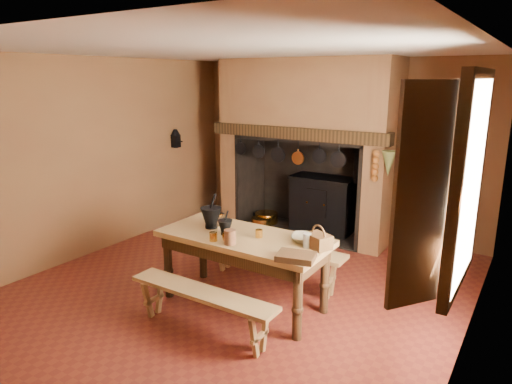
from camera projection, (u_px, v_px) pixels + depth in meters
floor at (242, 287)px, 5.63m from camera, size 5.50×5.50×0.00m
ceiling at (240, 50)px, 4.94m from camera, size 5.50×5.50×0.00m
back_wall at (335, 146)px, 7.53m from camera, size 5.00×0.02×2.80m
wall_left at (99, 156)px, 6.59m from camera, size 0.02×5.50×2.80m
wall_right at (477, 209)px, 3.97m from camera, size 0.02×5.50×2.80m
wall_front at (7, 249)px, 3.04m from camera, size 5.00×0.02×2.80m
chimney_breast at (308, 123)px, 7.22m from camera, size 2.95×0.96×2.80m
iron_range at (323, 204)px, 7.53m from camera, size 1.12×0.55×1.60m
hearth_pans at (264, 220)px, 7.96m from camera, size 0.51×0.62×0.20m
hanging_pans at (290, 155)px, 6.95m from camera, size 1.92×0.29×0.27m
onion_string at (375, 166)px, 6.24m from camera, size 0.12×0.10×0.46m
herb_bunch at (389, 164)px, 6.13m from camera, size 0.20×0.20×0.35m
window at (454, 182)px, 3.65m from camera, size 0.39×1.75×1.76m
wall_coffee_mill at (176, 137)px, 7.79m from camera, size 0.23×0.16×0.31m
work_table at (243, 246)px, 5.04m from camera, size 1.90×0.85×0.82m
bench_front at (202, 302)px, 4.52m from camera, size 1.66×0.29×0.47m
bench_back at (274, 253)px, 5.65m from camera, size 1.86×0.32×0.52m
mortar_large at (211, 217)px, 5.22m from camera, size 0.24×0.24×0.41m
mortar_small at (225, 226)px, 5.01m from camera, size 0.17×0.17×0.28m
coffee_grinder at (219, 220)px, 5.35m from camera, size 0.16×0.14×0.17m
brass_mug_a at (213, 237)px, 4.83m from camera, size 0.10×0.10×0.10m
brass_mug_b at (259, 233)px, 4.94m from camera, size 0.10×0.10×0.09m
mixing_bowl at (305, 238)px, 4.81m from camera, size 0.37×0.37×0.07m
stoneware_crock at (230, 237)px, 4.72m from camera, size 0.16×0.16×0.15m
glass_jar at (307, 240)px, 4.63m from camera, size 0.09×0.09×0.15m
wicker_basket at (318, 240)px, 4.62m from camera, size 0.31×0.28×0.25m
wooden_tray at (296, 257)px, 4.33m from camera, size 0.41×0.33×0.06m
brass_cup at (228, 237)px, 4.80m from camera, size 0.13×0.13×0.10m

